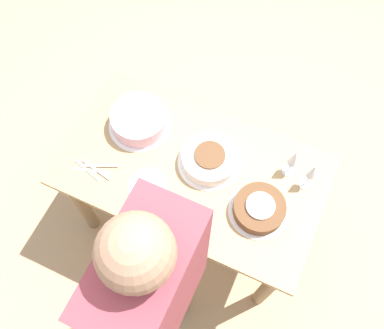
# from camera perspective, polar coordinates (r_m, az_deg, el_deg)

# --- Properties ---
(ground_plane) EXTENTS (12.00, 12.00, 0.00)m
(ground_plane) POSITION_cam_1_polar(r_m,az_deg,el_deg) (2.71, -0.00, -7.31)
(ground_plane) COLOR tan
(dining_table) EXTENTS (1.24, 0.70, 0.75)m
(dining_table) POSITION_cam_1_polar(r_m,az_deg,el_deg) (2.15, -0.00, -2.26)
(dining_table) COLOR tan
(dining_table) RESTS_ON ground_plane
(cake_center_white) EXTENTS (0.30, 0.30, 0.09)m
(cake_center_white) POSITION_cam_1_polar(r_m,az_deg,el_deg) (2.00, 2.35, 0.75)
(cake_center_white) COLOR white
(cake_center_white) RESTS_ON dining_table
(cake_front_chocolate) EXTENTS (0.27, 0.27, 0.08)m
(cake_front_chocolate) POSITION_cam_1_polar(r_m,az_deg,el_deg) (1.92, 8.96, -5.83)
(cake_front_chocolate) COLOR white
(cake_front_chocolate) RESTS_ON dining_table
(cake_back_decorated) EXTENTS (0.31, 0.31, 0.10)m
(cake_back_decorated) POSITION_cam_1_polar(r_m,az_deg,el_deg) (2.10, -7.08, 5.87)
(cake_back_decorated) COLOR white
(cake_back_decorated) RESTS_ON dining_table
(wine_glass_near) EXTENTS (0.06, 0.06, 0.19)m
(wine_glass_near) POSITION_cam_1_polar(r_m,az_deg,el_deg) (1.95, 13.43, 0.75)
(wine_glass_near) COLOR silver
(wine_glass_near) RESTS_ON dining_table
(wine_glass_far) EXTENTS (0.06, 0.06, 0.19)m
(wine_glass_far) POSITION_cam_1_polar(r_m,az_deg,el_deg) (1.93, 15.71, -1.05)
(wine_glass_far) COLOR silver
(wine_glass_far) RESTS_ON dining_table
(dessert_plate_left) EXTENTS (0.18, 0.18, 0.01)m
(dessert_plate_left) POSITION_cam_1_polar(r_m,az_deg,el_deg) (1.98, -5.91, -2.92)
(dessert_plate_left) COLOR white
(dessert_plate_left) RESTS_ON dining_table
(fork_pile) EXTENTS (0.21, 0.11, 0.01)m
(fork_pile) POSITION_cam_1_polar(r_m,az_deg,el_deg) (2.06, -12.94, -0.59)
(fork_pile) COLOR silver
(fork_pile) RESTS_ON dining_table
(person_cutting) EXTENTS (0.22, 0.40, 1.72)m
(person_cutting) POSITION_cam_1_polar(r_m,az_deg,el_deg) (1.56, -4.90, -16.78)
(person_cutting) COLOR #232328
(person_cutting) RESTS_ON ground_plane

